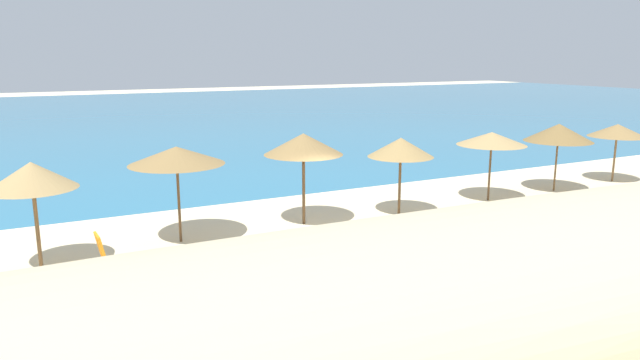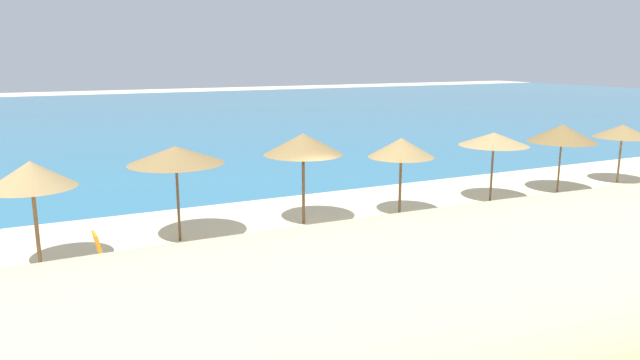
% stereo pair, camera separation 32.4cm
% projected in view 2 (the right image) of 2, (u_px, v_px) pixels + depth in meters
% --- Properties ---
extents(ground_plane, '(160.00, 160.00, 0.00)m').
position_uv_depth(ground_plane, '(330.00, 246.00, 16.42)').
color(ground_plane, beige).
extents(sea_water, '(160.00, 65.15, 0.01)m').
position_uv_depth(sea_water, '(127.00, 117.00, 50.27)').
color(sea_water, teal).
rests_on(sea_water, ground_plane).
extents(beach_umbrella_3, '(2.13, 2.13, 2.73)m').
position_uv_depth(beach_umbrella_3, '(31.00, 175.00, 14.33)').
color(beach_umbrella_3, brown).
rests_on(beach_umbrella_3, ground_plane).
extents(beach_umbrella_4, '(2.68, 2.68, 2.76)m').
position_uv_depth(beach_umbrella_4, '(176.00, 155.00, 16.38)').
color(beach_umbrella_4, brown).
rests_on(beach_umbrella_4, ground_plane).
extents(beach_umbrella_5, '(2.47, 2.47, 2.89)m').
position_uv_depth(beach_umbrella_5, '(303.00, 144.00, 18.11)').
color(beach_umbrella_5, brown).
rests_on(beach_umbrella_5, ground_plane).
extents(beach_umbrella_6, '(2.18, 2.18, 2.60)m').
position_uv_depth(beach_umbrella_6, '(401.00, 148.00, 19.17)').
color(beach_umbrella_6, brown).
rests_on(beach_umbrella_6, ground_plane).
extents(beach_umbrella_7, '(2.50, 2.50, 2.53)m').
position_uv_depth(beach_umbrella_7, '(494.00, 139.00, 21.03)').
color(beach_umbrella_7, brown).
rests_on(beach_umbrella_7, ground_plane).
extents(beach_umbrella_8, '(2.61, 2.61, 2.65)m').
position_uv_depth(beach_umbrella_8, '(562.00, 133.00, 22.49)').
color(beach_umbrella_8, brown).
rests_on(beach_umbrella_8, ground_plane).
extents(beach_umbrella_9, '(2.32, 2.32, 2.43)m').
position_uv_depth(beach_umbrella_9, '(623.00, 131.00, 24.20)').
color(beach_umbrella_9, brown).
rests_on(beach_umbrella_9, ground_plane).
extents(lounge_chair_0, '(1.31, 0.67, 1.12)m').
position_uv_depth(lounge_chair_0, '(84.00, 262.00, 13.86)').
color(lounge_chair_0, orange).
rests_on(lounge_chair_0, ground_plane).
extents(beach_ball, '(0.33, 0.33, 0.33)m').
position_uv_depth(beach_ball, '(519.00, 246.00, 15.89)').
color(beach_ball, green).
rests_on(beach_ball, ground_plane).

